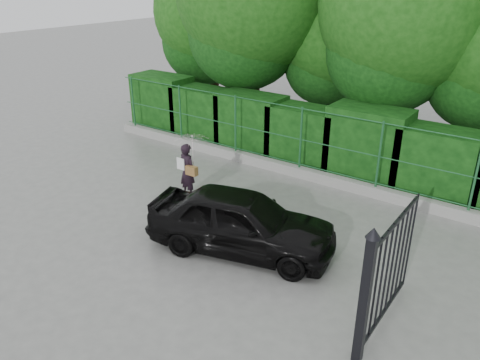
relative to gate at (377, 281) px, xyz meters
The scene contains 8 objects.
ground 4.81m from the gate, behind, with size 80.00×80.00×0.00m, color gray.
kerb 7.04m from the gate, 131.36° to the left, with size 14.00×0.25×0.30m, color #9E9E99.
fence 6.82m from the gate, 129.97° to the left, with size 14.13×0.06×1.80m.
hedge 7.80m from the gate, 127.00° to the left, with size 14.20×1.20×2.10m.
trees 9.76m from the gate, 112.24° to the left, with size 17.10×6.15×8.08m.
gate is the anchor object (origin of this frame).
woman 6.31m from the gate, 157.87° to the left, with size 0.91×0.93×1.77m.
car 3.50m from the gate, 162.27° to the left, with size 1.62×4.02×1.37m, color black.
Camera 1 is at (6.33, -6.74, 5.54)m, focal length 35.00 mm.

